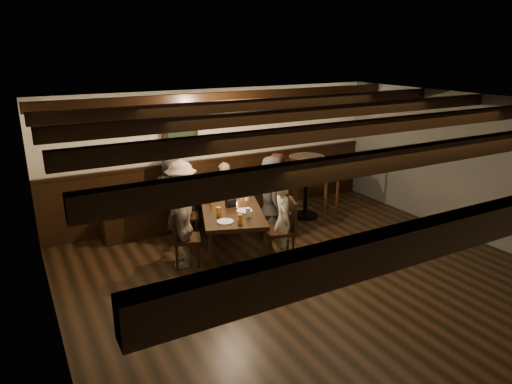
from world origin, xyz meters
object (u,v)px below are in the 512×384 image
person_bench_centre (224,194)px  person_bench_right (275,190)px  chair_right_near (270,221)px  chair_right_far (281,240)px  person_left_near (182,202)px  person_bench_left (173,193)px  person_left_far (183,226)px  person_right_near (272,196)px  chair_left_far (186,248)px  high_top_table (306,177)px  bar_stool_left (289,202)px  dining_table (230,209)px  person_right_far (283,220)px  chair_left_near (185,225)px  bar_stool_right (332,193)px

person_bench_centre → person_bench_right: (0.80, -0.44, 0.08)m
chair_right_near → chair_right_far: (-0.30, -0.85, 0.02)m
person_bench_centre → person_left_near: (-0.91, -0.31, 0.10)m
chair_right_near → person_bench_left: person_bench_left is taller
person_bench_centre → person_left_far: bearing=63.4°
person_right_near → chair_right_near: bearing=90.0°
chair_left_far → person_bench_centre: person_bench_centre is taller
chair_left_far → person_left_near: size_ratio=0.63×
person_bench_right → person_right_near: (-0.29, -0.37, 0.03)m
high_top_table → person_left_far: bearing=-163.8°
person_left_near → bar_stool_left: bearing=102.0°
chair_left_far → person_right_near: person_right_near is taller
dining_table → chair_right_near: 0.94m
chair_right_near → person_bench_centre: (-0.47, 0.81, 0.33)m
chair_right_near → person_bench_right: 0.64m
dining_table → chair_right_near: size_ratio=2.54×
dining_table → chair_right_far: bearing=-32.0°
dining_table → bar_stool_left: 1.46m
chair_left_far → person_right_near: size_ratio=0.62×
person_right_far → bar_stool_left: 1.38m
bar_stool_left → person_right_far: bearing=-132.1°
person_bench_centre → person_left_far: (-1.21, -1.16, 0.03)m
chair_left_far → high_top_table: size_ratio=0.73×
dining_table → high_top_table: size_ratio=1.81×
chair_left_near → high_top_table: size_ratio=0.75×
chair_left_near → person_right_near: size_ratio=0.64×
chair_left_near → person_left_near: 0.42m
chair_right_far → high_top_table: 1.93m
chair_left_far → person_bench_right: 2.15m
person_bench_centre → person_left_far: size_ratio=0.95×
chair_right_near → person_right_far: 0.97m
chair_right_near → bar_stool_right: bar_stool_right is taller
person_bench_left → person_right_near: size_ratio=1.01×
dining_table → bar_stool_left: bearing=36.4°
chair_left_near → person_right_far: (1.08, -1.34, 0.35)m
person_bench_centre → person_left_near: 0.97m
chair_right_near → high_top_table: 1.25m
chair_right_near → person_right_near: 0.44m
person_left_far → person_right_near: size_ratio=0.89×
person_left_far → high_top_table: (2.74, 0.79, 0.16)m
chair_left_near → bar_stool_right: bearing=105.7°
person_right_far → person_left_near: bearing=59.0°
chair_right_far → person_right_far: size_ratio=0.75×
chair_right_near → person_left_near: 1.53m
person_left_far → person_bench_left: bearing=-173.7°
person_left_far → person_right_far: size_ratio=1.00×
high_top_table → person_right_near: bearing=-156.1°
chair_left_near → chair_left_far: 0.90m
person_bench_centre → dining_table: bearing=90.0°
person_right_near → bar_stool_right: 1.57m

